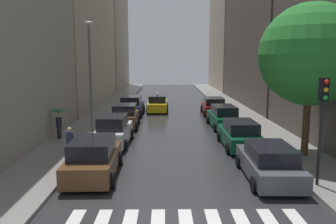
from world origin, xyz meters
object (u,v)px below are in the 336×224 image
object	(u,v)px
parked_car_right_nearest	(269,163)
traffic_light_right_corner	(323,108)
parked_car_left_nearest	(94,159)
taxi_midroad	(158,104)
pedestrian_by_kerb	(70,143)
parked_car_right_fourth	(214,107)
parked_car_left_third	(125,116)
parked_car_left_fourth	(132,106)
parked_car_right_third	(223,117)
lamp_post_left	(90,71)
pedestrian_foreground	(58,118)
street_tree_right	(311,55)
parked_car_left_second	(114,131)
parked_car_right_second	(240,135)

from	to	relation	value
parked_car_right_nearest	traffic_light_right_corner	xyz separation A→B (m)	(1.64, -1.09, 2.55)
parked_car_left_nearest	parked_car_right_nearest	size ratio (longest dim) A/B	0.99
taxi_midroad	pedestrian_by_kerb	size ratio (longest dim) A/B	2.81
taxi_midroad	parked_car_right_fourth	bearing A→B (deg)	-109.08
parked_car_left_third	pedestrian_by_kerb	size ratio (longest dim) A/B	2.49
parked_car_left_nearest	pedestrian_by_kerb	bearing A→B (deg)	37.05
parked_car_left_nearest	taxi_midroad	distance (m)	18.86
parked_car_left_fourth	parked_car_right_third	xyz separation A→B (m)	(7.55, -6.00, -0.03)
parked_car_left_fourth	lamp_post_left	world-z (taller)	lamp_post_left
parked_car_left_third	pedestrian_foreground	distance (m)	5.73
parked_car_right_fourth	street_tree_right	size ratio (longest dim) A/B	0.56
pedestrian_foreground	taxi_midroad	bearing A→B (deg)	-137.32
parked_car_right_third	pedestrian_foreground	distance (m)	11.92
pedestrian_foreground	street_tree_right	bearing A→B (deg)	143.94
parked_car_left_third	street_tree_right	world-z (taller)	street_tree_right
parked_car_right_third	taxi_midroad	size ratio (longest dim) A/B	1.03
parked_car_left_second	parked_car_left_third	distance (m)	5.35
parked_car_left_second	street_tree_right	size ratio (longest dim) A/B	0.57
parked_car_right_fourth	parked_car_right_second	bearing A→B (deg)	-179.71
parked_car_right_second	parked_car_right_fourth	distance (m)	11.93
parked_car_right_nearest	pedestrian_by_kerb	distance (m)	9.56
parked_car_left_nearest	parked_car_left_second	world-z (taller)	parked_car_left_second
parked_car_left_nearest	street_tree_right	distance (m)	11.82
parked_car_left_nearest	parked_car_left_third	distance (m)	10.94
parked_car_left_second	parked_car_right_third	distance (m)	9.10
parked_car_right_third	lamp_post_left	world-z (taller)	lamp_post_left
parked_car_left_nearest	pedestrian_by_kerb	xyz separation A→B (m)	(-1.58, 1.99, 0.22)
parked_car_left_second	street_tree_right	xyz separation A→B (m)	(10.50, -2.83, 4.54)
parked_car_left_third	lamp_post_left	bearing A→B (deg)	150.59
parked_car_left_nearest	parked_car_left_third	xyz separation A→B (m)	(0.09, 10.94, 0.02)
pedestrian_by_kerb	lamp_post_left	world-z (taller)	lamp_post_left
parked_car_left_nearest	pedestrian_foreground	bearing A→B (deg)	27.04
parked_car_right_second	traffic_light_right_corner	xyz separation A→B (m)	(1.72, -6.39, 2.53)
taxi_midroad	street_tree_right	size ratio (longest dim) A/B	0.60
parked_car_right_third	parked_car_right_nearest	bearing A→B (deg)	178.03
parked_car_left_nearest	street_tree_right	xyz separation A→B (m)	(10.54, 2.77, 4.57)
parked_car_left_nearest	parked_car_right_fourth	size ratio (longest dim) A/B	1.07
street_tree_right	lamp_post_left	xyz separation A→B (m)	(-12.25, 4.88, -0.98)
parked_car_left_fourth	pedestrian_foreground	xyz separation A→B (m)	(-3.64, -10.04, 0.66)
parked_car_right_fourth	parked_car_left_second	bearing A→B (deg)	146.55
parked_car_left_fourth	parked_car_right_third	world-z (taller)	parked_car_left_fourth
parked_car_left_second	pedestrian_by_kerb	world-z (taller)	pedestrian_by_kerb
parked_car_left_third	parked_car_left_fourth	bearing A→B (deg)	-0.24
parked_car_left_fourth	pedestrian_foreground	size ratio (longest dim) A/B	2.62
parked_car_left_fourth	lamp_post_left	bearing A→B (deg)	170.43
parked_car_left_fourth	street_tree_right	world-z (taller)	street_tree_right
pedestrian_by_kerb	parked_car_left_fourth	bearing A→B (deg)	49.20
traffic_light_right_corner	taxi_midroad	bearing A→B (deg)	108.72
parked_car_left_second	parked_car_right_nearest	xyz separation A→B (m)	(7.61, -6.05, -0.10)
parked_car_left_nearest	pedestrian_by_kerb	size ratio (longest dim) A/B	2.81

